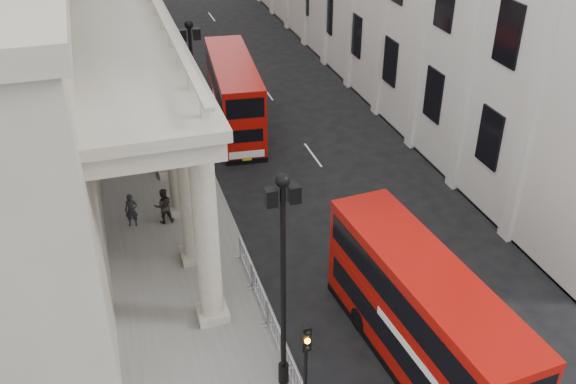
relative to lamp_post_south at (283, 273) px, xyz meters
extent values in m
cube|color=slate|center=(-2.40, 26.00, -4.85)|extent=(6.00, 140.00, 0.12)
cube|color=slate|center=(14.10, 26.00, -4.85)|extent=(3.00, 140.00, 0.12)
cube|color=slate|center=(0.55, 26.00, -4.84)|extent=(0.20, 140.00, 0.14)
cylinder|color=black|center=(0.00, 0.00, -4.39)|extent=(0.36, 0.36, 0.80)
cylinder|color=black|center=(0.00, 0.00, -0.79)|extent=(0.18, 0.18, 8.00)
sphere|color=black|center=(0.00, 0.00, 3.31)|extent=(0.44, 0.44, 0.44)
cube|color=black|center=(0.35, 0.00, 2.81)|extent=(0.35, 0.35, 0.55)
cube|color=black|center=(-0.35, 0.00, 2.81)|extent=(0.35, 0.35, 0.55)
cylinder|color=black|center=(0.00, 16.00, -4.39)|extent=(0.36, 0.36, 0.80)
cylinder|color=black|center=(0.00, 16.00, -0.79)|extent=(0.18, 0.18, 8.00)
sphere|color=black|center=(0.00, 16.00, 3.31)|extent=(0.44, 0.44, 0.44)
cube|color=black|center=(0.35, 16.00, 2.81)|extent=(0.35, 0.35, 0.55)
cube|color=black|center=(-0.35, 16.00, 2.81)|extent=(0.35, 0.35, 0.55)
cylinder|color=black|center=(0.00, 32.00, -4.39)|extent=(0.36, 0.36, 0.80)
cylinder|color=black|center=(0.00, 32.00, -0.79)|extent=(0.18, 0.18, 8.00)
cube|color=black|center=(0.10, -2.00, -0.94)|extent=(0.28, 0.22, 0.90)
sphere|color=black|center=(0.10, -2.13, -0.64)|extent=(0.18, 0.18, 0.18)
sphere|color=orange|center=(0.10, -2.13, -0.94)|extent=(0.18, 0.18, 0.18)
sphere|color=black|center=(0.10, -2.13, -1.24)|extent=(0.18, 0.18, 0.18)
cube|color=gray|center=(0.25, -0.60, -4.24)|extent=(0.50, 2.30, 1.10)
cube|color=gray|center=(0.25, 1.75, -4.24)|extent=(0.50, 2.30, 1.10)
cube|color=gray|center=(0.25, 4.10, -4.24)|extent=(0.50, 2.30, 1.10)
cube|color=gray|center=(0.25, 6.45, -4.24)|extent=(0.50, 2.30, 1.10)
cube|color=#A30D07|center=(4.87, -0.46, -3.63)|extent=(3.19, 10.16, 1.90)
cube|color=#A30D07|center=(4.87, -0.46, -1.65)|extent=(3.19, 10.16, 1.67)
cube|color=#A30D07|center=(4.87, -0.46, -0.70)|extent=(3.24, 10.20, 0.24)
cube|color=black|center=(4.87, -0.46, -4.74)|extent=(3.21, 10.16, 0.33)
cube|color=black|center=(4.87, -0.46, -3.39)|extent=(3.09, 8.27, 0.95)
cube|color=black|center=(4.87, -0.46, -1.55)|extent=(3.20, 9.59, 1.05)
cylinder|color=black|center=(3.61, 1.78, -4.44)|extent=(0.38, 0.97, 0.95)
cylinder|color=black|center=(5.75, 1.96, -4.44)|extent=(0.38, 0.97, 0.95)
cube|color=#AD0D08|center=(3.14, 21.01, -3.62)|extent=(3.32, 10.19, 1.91)
cube|color=#AD0D08|center=(3.14, 21.01, -1.65)|extent=(3.32, 10.19, 1.67)
cube|color=#AD0D08|center=(3.14, 21.01, -0.69)|extent=(3.36, 10.23, 0.24)
cube|color=black|center=(3.14, 21.01, -4.74)|extent=(3.33, 10.19, 0.33)
cube|color=black|center=(3.14, 21.01, -3.39)|extent=(3.19, 8.30, 0.95)
cube|color=black|center=(3.14, 21.01, -1.55)|extent=(3.32, 9.63, 1.05)
cube|color=white|center=(2.67, 16.04, -4.29)|extent=(2.00, 0.25, 0.43)
cube|color=yellow|center=(2.67, 16.03, -4.61)|extent=(0.53, 0.09, 0.12)
cylinder|color=black|center=(1.74, 17.65, -4.43)|extent=(0.39, 0.98, 0.95)
cylinder|color=black|center=(3.89, 17.44, -4.43)|extent=(0.39, 0.98, 0.95)
cylinder|color=black|center=(2.29, 23.44, -4.43)|extent=(0.39, 0.98, 0.95)
cylinder|color=black|center=(4.44, 23.24, -4.43)|extent=(0.39, 0.98, 0.95)
imported|color=#222227|center=(-4.07, 11.47, -3.95)|extent=(0.68, 0.52, 1.67)
imported|color=black|center=(-2.58, 11.31, -3.88)|extent=(0.89, 0.70, 1.82)
imported|color=black|center=(-2.31, 18.79, -3.94)|extent=(0.98, 0.84, 1.71)
camera|label=1|loc=(-4.49, -15.14, 12.41)|focal=40.00mm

